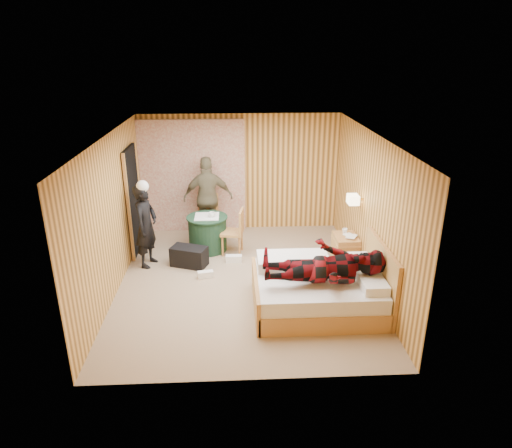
{
  "coord_description": "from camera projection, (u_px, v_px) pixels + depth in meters",
  "views": [
    {
      "loc": [
        -0.16,
        -6.96,
        3.78
      ],
      "look_at": [
        0.21,
        0.01,
        1.05
      ],
      "focal_mm": 32.0,
      "sensor_mm": 36.0,
      "label": 1
    }
  ],
  "objects": [
    {
      "name": "wall_lamp",
      "position": [
        353.0,
        199.0,
        7.9
      ],
      "size": [
        0.26,
        0.24,
        0.16
      ],
      "color": "gold",
      "rests_on": "wall_right"
    },
    {
      "name": "sneaker_right",
      "position": [
        205.0,
        274.0,
        7.96
      ],
      "size": [
        0.28,
        0.16,
        0.12
      ],
      "primitive_type": "cube",
      "rotation": [
        0.0,
        0.0,
        0.19
      ],
      "color": "white",
      "rests_on": "floor"
    },
    {
      "name": "duffel_bag",
      "position": [
        189.0,
        256.0,
        8.36
      ],
      "size": [
        0.72,
        0.55,
        0.36
      ],
      "primitive_type": "cube",
      "rotation": [
        0.0,
        0.0,
        -0.36
      ],
      "color": "black",
      "rests_on": "floor"
    },
    {
      "name": "cup_nightstand",
      "position": [
        345.0,
        231.0,
        8.37
      ],
      "size": [
        0.11,
        0.11,
        0.09
      ],
      "primitive_type": "imported",
      "rotation": [
        0.0,
        0.0,
        0.1
      ],
      "color": "white",
      "rests_on": "nightstand"
    },
    {
      "name": "chair_far",
      "position": [
        209.0,
        213.0,
        9.48
      ],
      "size": [
        0.43,
        0.43,
        0.93
      ],
      "rotation": [
        0.0,
        0.0,
        0.03
      ],
      "color": "tan",
      "rests_on": "floor"
    },
    {
      "name": "doorway",
      "position": [
        133.0,
        201.0,
        8.69
      ],
      "size": [
        0.06,
        0.9,
        2.05
      ],
      "primitive_type": "cube",
      "color": "black",
      "rests_on": "floor"
    },
    {
      "name": "sneaker_left",
      "position": [
        234.0,
        259.0,
        8.53
      ],
      "size": [
        0.3,
        0.13,
        0.13
      ],
      "primitive_type": "cube",
      "rotation": [
        0.0,
        0.0,
        -0.02
      ],
      "color": "white",
      "rests_on": "floor"
    },
    {
      "name": "book_lower",
      "position": [
        347.0,
        237.0,
        8.21
      ],
      "size": [
        0.26,
        0.28,
        0.02
      ],
      "primitive_type": "imported",
      "rotation": [
        0.0,
        0.0,
        0.6
      ],
      "color": "white",
      "rests_on": "nightstand"
    },
    {
      "name": "wall_left",
      "position": [
        112.0,
        215.0,
        7.3
      ],
      "size": [
        0.02,
        5.0,
        2.5
      ],
      "primitive_type": "cube",
      "color": "#F3B85D",
      "rests_on": "floor"
    },
    {
      "name": "man_at_table",
      "position": [
        208.0,
        198.0,
        9.39
      ],
      "size": [
        1.04,
        0.49,
        1.72
      ],
      "primitive_type": "imported",
      "rotation": [
        0.0,
        0.0,
        3.21
      ],
      "color": "#6A6146",
      "rests_on": "floor"
    },
    {
      "name": "round_table",
      "position": [
        208.0,
        233.0,
        8.95
      ],
      "size": [
        0.8,
        0.8,
        0.71
      ],
      "color": "#1D3F2A",
      "rests_on": "floor"
    },
    {
      "name": "nightstand",
      "position": [
        345.0,
        250.0,
        8.36
      ],
      "size": [
        0.43,
        0.59,
        0.56
      ],
      "color": "tan",
      "rests_on": "floor"
    },
    {
      "name": "ceiling",
      "position": [
        242.0,
        136.0,
        6.95
      ],
      "size": [
        4.2,
        5.0,
        0.01
      ],
      "primitive_type": "cube",
      "color": "white",
      "rests_on": "wall_back"
    },
    {
      "name": "chair_near",
      "position": [
        236.0,
        229.0,
        8.72
      ],
      "size": [
        0.47,
        0.47,
        0.9
      ],
      "rotation": [
        0.0,
        0.0,
        -1.73
      ],
      "color": "tan",
      "rests_on": "floor"
    },
    {
      "name": "floor",
      "position": [
        244.0,
        281.0,
        7.86
      ],
      "size": [
        4.2,
        5.0,
        0.01
      ],
      "primitive_type": "cube",
      "color": "#9D8567",
      "rests_on": "ground"
    },
    {
      "name": "woman_standing",
      "position": [
        146.0,
        226.0,
        8.18
      ],
      "size": [
        0.52,
        0.64,
        1.53
      ],
      "primitive_type": "imported",
      "rotation": [
        0.0,
        0.0,
        1.26
      ],
      "color": "black",
      "rests_on": "floor"
    },
    {
      "name": "wall_back",
      "position": [
        240.0,
        173.0,
        9.73
      ],
      "size": [
        4.2,
        0.02,
        2.5
      ],
      "primitive_type": "cube",
      "color": "#F3B85D",
      "rests_on": "floor"
    },
    {
      "name": "wall_right",
      "position": [
        370.0,
        211.0,
        7.5
      ],
      "size": [
        0.02,
        5.0,
        2.5
      ],
      "primitive_type": "cube",
      "color": "#F3B85D",
      "rests_on": "floor"
    },
    {
      "name": "cup_table",
      "position": [
        212.0,
        215.0,
        8.76
      ],
      "size": [
        0.15,
        0.15,
        0.1
      ],
      "primitive_type": "imported",
      "rotation": [
        0.0,
        0.0,
        -0.3
      ],
      "color": "white",
      "rests_on": "round_table"
    },
    {
      "name": "curtain",
      "position": [
        193.0,
        177.0,
        9.63
      ],
      "size": [
        2.2,
        0.08,
        2.4
      ],
      "primitive_type": "cube",
      "color": "beige",
      "rests_on": "floor"
    },
    {
      "name": "bed",
      "position": [
        319.0,
        289.0,
        6.99
      ],
      "size": [
        1.96,
        1.5,
        1.03
      ],
      "color": "tan",
      "rests_on": "floor"
    },
    {
      "name": "book_upper",
      "position": [
        347.0,
        236.0,
        8.2
      ],
      "size": [
        0.26,
        0.28,
        0.02
      ],
      "primitive_type": "imported",
      "rotation": [
        0.0,
        0.0,
        -0.54
      ],
      "color": "white",
      "rests_on": "nightstand"
    },
    {
      "name": "man_on_bed",
      "position": [
        325.0,
        257.0,
        6.54
      ],
      "size": [
        0.86,
        0.67,
        1.77
      ],
      "primitive_type": "imported",
      "rotation": [
        0.0,
        1.57,
        0.0
      ],
      "color": "#62090D",
      "rests_on": "bed"
    }
  ]
}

